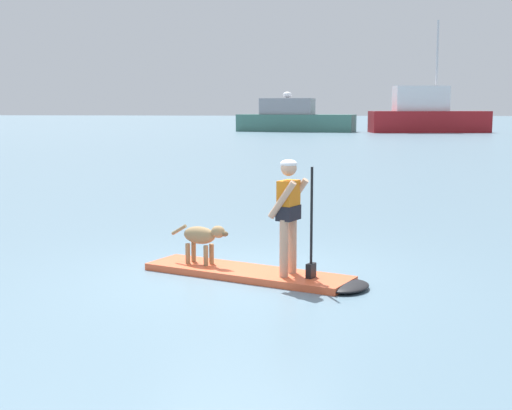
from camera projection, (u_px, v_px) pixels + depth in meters
ground_plane at (247, 276)px, 10.23m from camera, size 400.00×400.00×0.00m
paddleboard at (261, 275)px, 10.12m from camera, size 3.40×1.98×0.10m
person_paddler at (289, 209)px, 9.77m from camera, size 0.68×0.59×1.61m
dog at (202, 237)px, 10.54m from camera, size 0.95×0.45×0.60m
moored_boat_far_starboard at (294, 119)px, 71.38m from camera, size 12.05×4.99×3.96m
moored_boat_port at (427, 115)px, 68.81m from camera, size 11.71×4.92×10.63m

